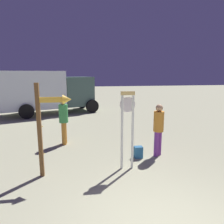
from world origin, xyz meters
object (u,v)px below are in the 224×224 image
object	(u,v)px
person_distant	(64,119)
arrow_sign	(50,118)
person_near_clock	(158,127)
box_truck_near	(45,91)
standing_clock	(127,122)
backpack	(138,152)

from	to	relation	value
person_distant	arrow_sign	bearing A→B (deg)	-94.43
person_near_clock	box_truck_near	world-z (taller)	box_truck_near
person_distant	person_near_clock	bearing A→B (deg)	-28.46
standing_clock	box_truck_near	world-z (taller)	box_truck_near
standing_clock	arrow_sign	xyz separation A→B (m)	(-2.08, -0.06, 0.23)
person_near_clock	box_truck_near	bearing A→B (deg)	119.84
standing_clock	backpack	distance (m)	1.46
arrow_sign	backpack	size ratio (longest dim) A/B	6.53
arrow_sign	person_near_clock	bearing A→B (deg)	13.26
person_distant	box_truck_near	distance (m)	6.67
arrow_sign	box_truck_near	distance (m)	9.05
person_near_clock	backpack	distance (m)	1.05
standing_clock	box_truck_near	bearing A→B (deg)	111.12
standing_clock	person_near_clock	distance (m)	1.50
arrow_sign	person_distant	size ratio (longest dim) A/B	1.39
standing_clock	arrow_sign	size ratio (longest dim) A/B	0.90
person_distant	box_truck_near	xyz separation A→B (m)	(-1.54, 6.46, 0.57)
standing_clock	person_distant	size ratio (longest dim) A/B	1.25
arrow_sign	standing_clock	bearing A→B (deg)	1.52
backpack	person_distant	size ratio (longest dim) A/B	0.21
backpack	box_truck_near	bearing A→B (deg)	115.83
backpack	box_truck_near	world-z (taller)	box_truck_near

